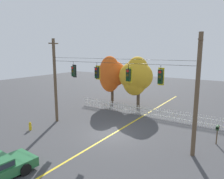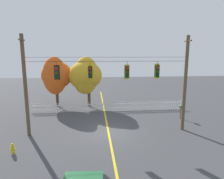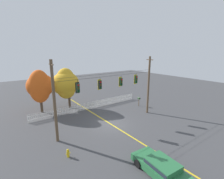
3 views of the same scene
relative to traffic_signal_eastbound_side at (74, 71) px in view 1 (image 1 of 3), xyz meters
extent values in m
plane|color=#424244|center=(4.00, -0.01, -5.04)|extent=(80.00, 80.00, 0.00)
cube|color=gold|center=(4.00, -0.01, -5.04)|extent=(0.16, 36.00, 0.01)
cylinder|color=brown|center=(-2.40, -0.01, -1.08)|extent=(0.27, 0.27, 7.93)
cylinder|color=brown|center=(10.41, -0.01, -1.08)|extent=(0.27, 0.27, 7.93)
cube|color=brown|center=(-2.40, -0.01, 2.44)|extent=(0.10, 1.10, 0.10)
cube|color=brown|center=(10.41, -0.01, 2.44)|extent=(0.10, 1.10, 0.10)
cylinder|color=black|center=(4.00, -0.01, 0.84)|extent=(12.61, 0.02, 0.02)
cylinder|color=black|center=(4.00, -0.26, 1.16)|extent=(12.61, 0.02, 0.02)
cylinder|color=black|center=(0.00, -0.01, 0.65)|extent=(0.03, 0.03, 0.39)
cube|color=black|center=(0.00, 0.12, -0.01)|extent=(0.43, 0.02, 1.13)
cube|color=#1E3323|center=(0.00, -0.01, -0.01)|extent=(0.30, 0.24, 0.91)
cylinder|color=red|center=(0.00, -0.14, 0.30)|extent=(0.20, 0.03, 0.20)
cube|color=#1E3323|center=(0.00, -0.19, 0.41)|extent=(0.22, 0.12, 0.06)
cylinder|color=#463B09|center=(0.00, -0.14, -0.01)|extent=(0.20, 0.03, 0.20)
cube|color=#1E3323|center=(0.00, -0.19, 0.11)|extent=(0.22, 0.12, 0.06)
cylinder|color=#073513|center=(0.00, -0.14, -0.31)|extent=(0.20, 0.03, 0.20)
cube|color=#1E3323|center=(0.00, -0.19, -0.19)|extent=(0.22, 0.12, 0.06)
cylinder|color=black|center=(2.59, -0.01, 0.66)|extent=(0.03, 0.03, 0.38)
cube|color=yellow|center=(2.59, 0.12, 0.00)|extent=(0.43, 0.02, 1.15)
cube|color=black|center=(2.59, -0.01, 0.00)|extent=(0.30, 0.24, 0.93)
cylinder|color=red|center=(2.59, -0.14, 0.31)|extent=(0.20, 0.03, 0.20)
cube|color=black|center=(2.59, -0.19, 0.43)|extent=(0.22, 0.12, 0.06)
cylinder|color=#463B09|center=(2.59, -0.14, 0.00)|extent=(0.20, 0.03, 0.20)
cube|color=black|center=(2.59, -0.19, 0.12)|extent=(0.22, 0.12, 0.06)
cylinder|color=#073513|center=(2.59, -0.14, -0.30)|extent=(0.20, 0.03, 0.20)
cube|color=black|center=(2.59, -0.19, -0.19)|extent=(0.22, 0.12, 0.06)
cylinder|color=black|center=(5.51, -0.01, 0.65)|extent=(0.03, 0.03, 0.38)
cube|color=yellow|center=(5.51, 0.12, -0.01)|extent=(0.43, 0.02, 1.16)
cube|color=black|center=(5.51, -0.01, -0.01)|extent=(0.30, 0.24, 0.93)
cylinder|color=red|center=(5.51, -0.14, 0.31)|extent=(0.20, 0.03, 0.20)
cube|color=black|center=(5.51, -0.19, 0.42)|extent=(0.22, 0.12, 0.06)
cylinder|color=#463B09|center=(5.51, -0.14, -0.01)|extent=(0.20, 0.03, 0.20)
cube|color=black|center=(5.51, -0.19, 0.11)|extent=(0.22, 0.12, 0.06)
cylinder|color=#073513|center=(5.51, -0.14, -0.32)|extent=(0.20, 0.03, 0.20)
cube|color=black|center=(5.51, -0.19, -0.20)|extent=(0.22, 0.12, 0.06)
cylinder|color=black|center=(7.99, -0.01, 0.68)|extent=(0.03, 0.03, 0.32)
cube|color=yellow|center=(7.99, 0.12, 0.03)|extent=(0.43, 0.02, 1.21)
cube|color=black|center=(7.99, -0.01, 0.03)|extent=(0.30, 0.24, 0.98)
cylinder|color=red|center=(7.99, -0.14, 0.36)|extent=(0.20, 0.03, 0.20)
cube|color=black|center=(7.99, -0.19, 0.47)|extent=(0.22, 0.12, 0.06)
cylinder|color=#463B09|center=(7.99, -0.14, 0.03)|extent=(0.20, 0.03, 0.20)
cube|color=black|center=(7.99, -0.19, 0.15)|extent=(0.22, 0.12, 0.06)
cylinder|color=#073513|center=(7.99, -0.14, -0.29)|extent=(0.20, 0.03, 0.20)
cube|color=black|center=(7.99, -0.19, -0.18)|extent=(0.22, 0.12, 0.06)
cube|color=white|center=(-4.05, 6.13, -4.49)|extent=(0.06, 0.04, 1.09)
cube|color=white|center=(-3.82, 6.13, -4.49)|extent=(0.06, 0.04, 1.09)
cube|color=white|center=(-3.59, 6.13, -4.49)|extent=(0.06, 0.04, 1.09)
cube|color=white|center=(-3.37, 6.13, -4.49)|extent=(0.06, 0.04, 1.09)
cube|color=white|center=(-3.14, 6.13, -4.49)|extent=(0.06, 0.04, 1.09)
cube|color=white|center=(-2.92, 6.13, -4.49)|extent=(0.06, 0.04, 1.09)
cube|color=white|center=(-2.69, 6.13, -4.49)|extent=(0.06, 0.04, 1.09)
cube|color=white|center=(-2.47, 6.13, -4.49)|extent=(0.06, 0.04, 1.09)
cube|color=white|center=(-2.24, 6.13, -4.49)|extent=(0.06, 0.04, 1.09)
cube|color=white|center=(-2.02, 6.13, -4.49)|extent=(0.06, 0.04, 1.09)
cube|color=white|center=(-1.79, 6.13, -4.49)|extent=(0.06, 0.04, 1.09)
cube|color=white|center=(-1.57, 6.13, -4.49)|extent=(0.06, 0.04, 1.09)
cube|color=white|center=(-1.34, 6.13, -4.49)|extent=(0.06, 0.04, 1.09)
cube|color=white|center=(-1.11, 6.13, -4.49)|extent=(0.06, 0.04, 1.09)
cube|color=white|center=(-0.89, 6.13, -4.49)|extent=(0.06, 0.04, 1.09)
cube|color=white|center=(-0.66, 6.13, -4.49)|extent=(0.06, 0.04, 1.09)
cube|color=white|center=(-0.44, 6.13, -4.49)|extent=(0.06, 0.04, 1.09)
cube|color=white|center=(-0.21, 6.13, -4.49)|extent=(0.06, 0.04, 1.09)
cube|color=white|center=(0.01, 6.13, -4.49)|extent=(0.06, 0.04, 1.09)
cube|color=white|center=(0.24, 6.13, -4.49)|extent=(0.06, 0.04, 1.09)
cube|color=white|center=(0.46, 6.13, -4.49)|extent=(0.06, 0.04, 1.09)
cube|color=white|center=(0.69, 6.13, -4.49)|extent=(0.06, 0.04, 1.09)
cube|color=white|center=(0.91, 6.13, -4.49)|extent=(0.06, 0.04, 1.09)
cube|color=white|center=(1.14, 6.13, -4.49)|extent=(0.06, 0.04, 1.09)
cube|color=white|center=(1.36, 6.13, -4.49)|extent=(0.06, 0.04, 1.09)
cube|color=white|center=(1.59, 6.13, -4.49)|extent=(0.06, 0.04, 1.09)
cube|color=white|center=(1.82, 6.13, -4.49)|extent=(0.06, 0.04, 1.09)
cube|color=white|center=(2.04, 6.13, -4.49)|extent=(0.06, 0.04, 1.09)
cube|color=white|center=(2.27, 6.13, -4.49)|extent=(0.06, 0.04, 1.09)
cube|color=white|center=(2.49, 6.13, -4.49)|extent=(0.06, 0.04, 1.09)
cube|color=white|center=(2.72, 6.13, -4.49)|extent=(0.06, 0.04, 1.09)
cube|color=white|center=(2.94, 6.13, -4.49)|extent=(0.06, 0.04, 1.09)
cube|color=white|center=(3.17, 6.13, -4.49)|extent=(0.06, 0.04, 1.09)
cube|color=white|center=(3.39, 6.13, -4.49)|extent=(0.06, 0.04, 1.09)
cube|color=white|center=(3.62, 6.13, -4.49)|extent=(0.06, 0.04, 1.09)
cube|color=white|center=(3.84, 6.13, -4.49)|extent=(0.06, 0.04, 1.09)
cube|color=white|center=(4.07, 6.13, -4.49)|extent=(0.06, 0.04, 1.09)
cube|color=white|center=(4.29, 6.13, -4.49)|extent=(0.06, 0.04, 1.09)
cube|color=white|center=(4.52, 6.13, -4.49)|extent=(0.06, 0.04, 1.09)
cube|color=white|center=(4.75, 6.13, -4.49)|extent=(0.06, 0.04, 1.09)
cube|color=white|center=(4.97, 6.13, -4.49)|extent=(0.06, 0.04, 1.09)
cube|color=white|center=(5.20, 6.13, -4.49)|extent=(0.06, 0.04, 1.09)
cube|color=white|center=(5.42, 6.13, -4.49)|extent=(0.06, 0.04, 1.09)
cube|color=white|center=(5.65, 6.13, -4.49)|extent=(0.06, 0.04, 1.09)
cube|color=white|center=(5.87, 6.13, -4.49)|extent=(0.06, 0.04, 1.09)
cube|color=white|center=(6.10, 6.13, -4.49)|extent=(0.06, 0.04, 1.09)
cube|color=white|center=(6.32, 6.13, -4.49)|extent=(0.06, 0.04, 1.09)
cube|color=white|center=(6.55, 6.13, -4.49)|extent=(0.06, 0.04, 1.09)
cube|color=white|center=(6.77, 6.13, -4.49)|extent=(0.06, 0.04, 1.09)
cube|color=white|center=(7.00, 6.13, -4.49)|extent=(0.06, 0.04, 1.09)
cube|color=white|center=(7.23, 6.13, -4.49)|extent=(0.06, 0.04, 1.09)
cube|color=white|center=(7.45, 6.13, -4.49)|extent=(0.06, 0.04, 1.09)
cube|color=white|center=(7.68, 6.13, -4.49)|extent=(0.06, 0.04, 1.09)
cube|color=white|center=(7.90, 6.13, -4.49)|extent=(0.06, 0.04, 1.09)
cube|color=white|center=(8.13, 6.13, -4.49)|extent=(0.06, 0.04, 1.09)
cube|color=white|center=(8.35, 6.13, -4.49)|extent=(0.06, 0.04, 1.09)
cube|color=white|center=(8.58, 6.13, -4.49)|extent=(0.06, 0.04, 1.09)
cube|color=white|center=(8.80, 6.13, -4.49)|extent=(0.06, 0.04, 1.09)
cube|color=white|center=(9.03, 6.13, -4.49)|extent=(0.06, 0.04, 1.09)
cube|color=white|center=(9.25, 6.13, -4.49)|extent=(0.06, 0.04, 1.09)
cube|color=white|center=(9.48, 6.13, -4.49)|extent=(0.06, 0.04, 1.09)
cube|color=white|center=(9.70, 6.13, -4.49)|extent=(0.06, 0.04, 1.09)
cube|color=white|center=(9.93, 6.13, -4.49)|extent=(0.06, 0.04, 1.09)
cube|color=white|center=(10.16, 6.13, -4.49)|extent=(0.06, 0.04, 1.09)
cube|color=white|center=(10.38, 6.13, -4.49)|extent=(0.06, 0.04, 1.09)
cube|color=white|center=(10.61, 6.13, -4.49)|extent=(0.06, 0.04, 1.09)
cube|color=white|center=(10.83, 6.13, -4.49)|extent=(0.06, 0.04, 1.09)
cube|color=white|center=(11.06, 6.13, -4.49)|extent=(0.06, 0.04, 1.09)
cube|color=white|center=(11.28, 6.13, -4.49)|extent=(0.06, 0.04, 1.09)
cube|color=white|center=(11.51, 6.13, -4.49)|extent=(0.06, 0.04, 1.09)
cube|color=white|center=(4.52, 6.16, -4.71)|extent=(17.13, 0.03, 0.08)
cube|color=white|center=(4.52, 6.16, -4.25)|extent=(17.13, 0.03, 0.08)
cylinder|color=#473828|center=(-1.75, 8.98, -3.76)|extent=(0.35, 0.35, 2.57)
ellipsoid|color=#DB5619|center=(-1.82, 8.48, -1.14)|extent=(2.85, 2.45, 4.57)
ellipsoid|color=#DB5619|center=(-1.63, 8.85, -1.11)|extent=(3.69, 3.19, 3.32)
cylinder|color=#473828|center=(2.23, 8.49, -3.83)|extent=(0.37, 0.37, 2.42)
ellipsoid|color=gold|center=(1.80, 8.31, -1.62)|extent=(2.91, 2.66, 3.62)
ellipsoid|color=gold|center=(1.81, 8.56, -1.17)|extent=(4.08, 3.52, 3.50)
ellipsoid|color=gold|center=(1.92, 8.72, -0.65)|extent=(2.75, 2.45, 3.54)
cylinder|color=black|center=(1.33, -7.29, -4.72)|extent=(0.23, 0.65, 0.64)
cylinder|color=black|center=(3.17, -7.43, -4.72)|extent=(0.23, 0.65, 0.64)
cube|color=white|center=(1.81, -6.49, -4.49)|extent=(0.20, 0.06, 0.10)
cube|color=white|center=(2.82, -6.57, -4.49)|extent=(0.20, 0.06, 0.10)
cylinder|color=gold|center=(-2.49, -2.99, -4.75)|extent=(0.22, 0.22, 0.57)
sphere|color=gold|center=(-2.49, -2.99, -4.40)|extent=(0.20, 0.20, 0.20)
cylinder|color=gold|center=(-2.64, -2.99, -4.73)|extent=(0.08, 0.08, 0.08)
cylinder|color=gold|center=(-2.34, -2.99, -4.73)|extent=(0.08, 0.08, 0.08)
cube|color=brown|center=(11.48, 2.74, -4.48)|extent=(0.08, 0.08, 1.12)
cube|color=#2D4C2D|center=(11.48, 2.74, -3.81)|extent=(0.22, 0.44, 0.20)
cylinder|color=#2D4C2D|center=(11.48, 2.74, -3.71)|extent=(0.22, 0.44, 0.22)
cube|color=red|center=(11.61, 2.64, -3.70)|extent=(0.02, 0.08, 0.12)
camera|label=1|loc=(13.10, -13.89, 1.76)|focal=34.21mm
camera|label=2|loc=(2.86, -15.29, 1.37)|focal=31.10mm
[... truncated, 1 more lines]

